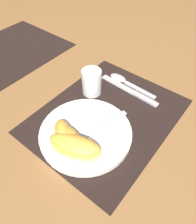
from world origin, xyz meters
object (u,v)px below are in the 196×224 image
plate (85,133)px  knife (130,91)px  citrus_wedge_0 (64,135)px  citrus_wedge_3 (75,145)px  fork (91,130)px  spoon (124,81)px  juice_glass (92,83)px  citrus_wedge_2 (74,147)px  citrus_wedge_1 (70,138)px

plate → knife: size_ratio=1.14×
citrus_wedge_0 → citrus_wedge_3: size_ratio=0.74×
fork → spoon: bearing=12.7°
spoon → citrus_wedge_3: citrus_wedge_3 is taller
juice_glass → spoon: size_ratio=0.46×
fork → citrus_wedge_3: citrus_wedge_3 is taller
knife → fork: 0.21m
plate → citrus_wedge_3: bearing=-160.7°
citrus_wedge_0 → citrus_wedge_3: bearing=-99.6°
plate → spoon: 0.25m
juice_glass → citrus_wedge_2: bearing=-150.6°
citrus_wedge_0 → citrus_wedge_3: 0.04m
spoon → fork: 0.24m
knife → citrus_wedge_2: citrus_wedge_2 is taller
spoon → citrus_wedge_2: 0.31m
spoon → citrus_wedge_0: size_ratio=1.65×
knife → spoon: (0.03, 0.04, 0.00)m
plate → citrus_wedge_3: citrus_wedge_3 is taller
plate → citrus_wedge_2: citrus_wedge_2 is taller
juice_glass → citrus_wedge_0: juice_glass is taller
juice_glass → citrus_wedge_2: (-0.20, -0.11, -0.00)m
knife → spoon: size_ratio=1.21×
fork → citrus_wedge_0: (-0.06, 0.03, 0.01)m
knife → citrus_wedge_3: bearing=-176.3°
plate → citrus_wedge_1: size_ratio=1.90×
citrus_wedge_1 → citrus_wedge_3: bearing=-107.1°
spoon → citrus_wedge_0: (-0.29, -0.02, 0.03)m
spoon → citrus_wedge_3: size_ratio=1.22×
juice_glass → citrus_wedge_2: 0.23m
plate → spoon: (0.24, 0.04, -0.00)m
juice_glass → spoon: (0.10, -0.05, -0.03)m
knife → citrus_wedge_3: 0.28m
juice_glass → citrus_wedge_2: size_ratio=0.60×
knife → citrus_wedge_0: citrus_wedge_0 is taller
plate → citrus_wedge_1: bearing=173.9°
citrus_wedge_0 → spoon: bearing=3.6°
fork → citrus_wedge_2: bearing=-172.1°
knife → citrus_wedge_1: citrus_wedge_1 is taller
plate → juice_glass: size_ratio=3.00×
knife → fork: size_ratio=1.10×
citrus_wedge_1 → knife: bearing=-1.6°
citrus_wedge_1 → spoon: bearing=6.9°
spoon → citrus_wedge_2: size_ratio=1.30×
knife → fork: bearing=-177.2°
knife → citrus_wedge_1: (-0.27, 0.01, 0.03)m
fork → juice_glass: bearing=38.5°
plate → citrus_wedge_2: size_ratio=1.80×
plate → knife: (0.22, -0.00, -0.01)m
plate → citrus_wedge_3: (-0.06, -0.02, 0.03)m
citrus_wedge_0 → citrus_wedge_2: (-0.01, -0.04, 0.00)m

